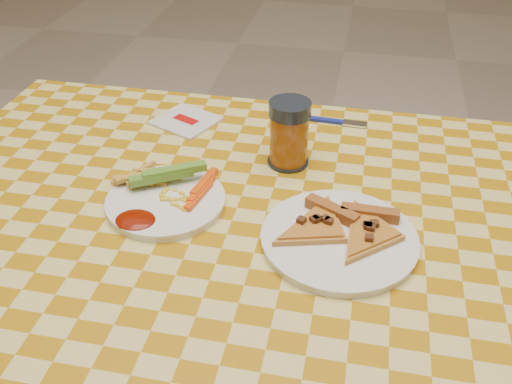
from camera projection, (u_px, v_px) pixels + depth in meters
table at (262, 258)px, 0.97m from camera, size 1.28×0.88×0.76m
plate_left at (166, 202)px, 0.97m from camera, size 0.22×0.22×0.01m
plate_right at (339, 240)px, 0.89m from camera, size 0.31×0.31×0.01m
fries_veggies at (163, 188)px, 0.97m from camera, size 0.20×0.19×0.04m
pizza_slices at (343, 228)px, 0.89m from camera, size 0.23×0.21×0.02m
drink_glass at (289, 134)px, 1.04m from camera, size 0.08×0.08×0.13m
napkin at (186, 121)px, 1.20m from camera, size 0.15×0.15×0.01m
fork at (330, 121)px, 1.20m from camera, size 0.16×0.03×0.01m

